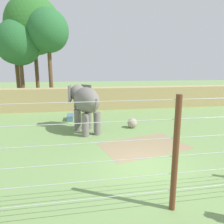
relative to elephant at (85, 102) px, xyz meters
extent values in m
plane|color=#759956|center=(2.28, -5.77, -2.05)|extent=(120.00, 120.00, 0.00)
cube|color=#937F5B|center=(3.07, -3.36, -2.04)|extent=(5.24, 4.01, 0.01)
cube|color=tan|center=(2.28, 7.87, -0.93)|extent=(36.00, 1.80, 2.24)
cylinder|color=slate|center=(-0.52, 0.29, -1.31)|extent=(0.46, 0.46, 1.47)
cylinder|color=slate|center=(0.25, 0.53, -1.31)|extent=(0.46, 0.46, 1.47)
cylinder|color=slate|center=(-0.06, -1.15, -1.31)|extent=(0.46, 0.46, 1.47)
cylinder|color=slate|center=(0.71, -0.90, -1.31)|extent=(0.46, 0.46, 1.47)
ellipsoid|color=slate|center=(0.10, -0.31, 0.14)|extent=(2.24, 3.05, 1.68)
ellipsoid|color=slate|center=(-0.43, 1.33, 0.44)|extent=(1.42, 1.34, 1.21)
cube|color=slate|center=(-0.99, 1.03, 0.44)|extent=(0.22, 0.95, 1.16)
cube|color=slate|center=(0.21, 1.42, 0.44)|extent=(0.72, 0.77, 1.16)
cylinder|color=slate|center=(-0.56, 1.76, 0.00)|extent=(0.48, 0.59, 0.66)
cylinder|color=slate|center=(-0.60, 1.88, -0.46)|extent=(0.38, 0.44, 0.62)
cylinder|color=slate|center=(-0.63, 1.96, -0.89)|extent=(0.27, 0.27, 0.58)
cylinder|color=slate|center=(0.56, -1.76, 0.04)|extent=(0.20, 0.34, 0.84)
sphere|color=tan|center=(3.37, 0.22, -1.70)|extent=(0.70, 0.70, 0.70)
cylinder|color=brown|center=(2.20, -8.61, -0.27)|extent=(0.18, 0.18, 3.54)
cylinder|color=#B7B7BC|center=(2.28, -8.61, -1.41)|extent=(12.06, 0.02, 0.02)
cylinder|color=#B7B7BC|center=(2.28, -8.61, -0.86)|extent=(12.06, 0.02, 0.02)
cylinder|color=#B7B7BC|center=(2.28, -8.61, -0.30)|extent=(12.06, 0.02, 0.02)
cylinder|color=#B7B7BC|center=(2.28, -8.61, 0.25)|extent=(12.06, 0.02, 0.02)
cylinder|color=#B7B7BC|center=(2.28, -8.61, 0.80)|extent=(12.06, 0.02, 0.02)
cylinder|color=#B7B7BC|center=(2.28, -8.61, 1.36)|extent=(12.06, 0.02, 0.02)
cube|color=slate|center=(-1.11, 3.40, -1.83)|extent=(0.55, 1.42, 0.44)
cylinder|color=brown|center=(-6.54, 11.66, 0.45)|extent=(0.44, 0.44, 4.99)
ellipsoid|color=#286633|center=(-6.54, 11.66, 4.98)|extent=(4.77, 4.77, 5.01)
cylinder|color=brown|center=(-7.33, 12.96, 0.50)|extent=(0.44, 0.44, 5.09)
ellipsoid|color=#2D6B28|center=(-7.33, 12.96, 4.87)|extent=(4.29, 4.29, 4.51)
cylinder|color=brown|center=(-5.13, 13.08, 1.13)|extent=(0.44, 0.44, 6.34)
ellipsoid|color=#2D6B28|center=(-5.13, 13.08, 7.01)|extent=(6.39, 6.39, 6.71)
cylinder|color=brown|center=(-3.32, 11.09, 1.12)|extent=(0.44, 0.44, 6.33)
ellipsoid|color=#286633|center=(-3.32, 11.09, 6.19)|extent=(4.49, 4.49, 4.72)
camera|label=1|loc=(-0.59, -13.87, 2.20)|focal=33.46mm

